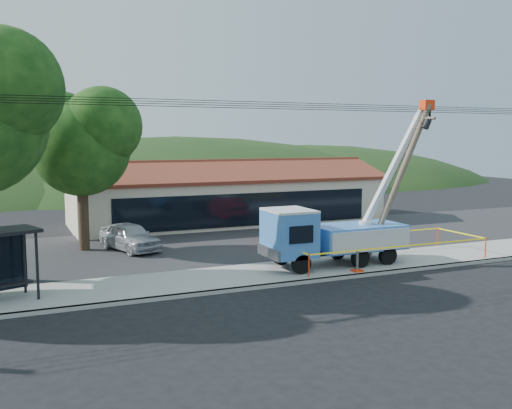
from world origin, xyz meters
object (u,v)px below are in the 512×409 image
Objects in this scene: car_silver at (130,252)px; car_red at (294,245)px; leaning_pole at (401,175)px; utility_truck at (331,234)px.

car_red is (9.18, -1.70, 0.00)m from car_silver.
car_red is (-2.59, 6.36, -4.41)m from leaning_pole.
utility_truck is 6.32m from car_red.
car_red is (1.11, 6.00, -1.63)m from utility_truck.
utility_truck is 1.15× the size of leaning_pole.
utility_truck reaches higher than car_silver.
car_silver is (-8.07, 7.69, -1.63)m from utility_truck.
car_red is at bearing -28.49° from car_silver.
car_silver is at bearing 145.62° from leaning_pole.
utility_truck is 11.27m from car_silver.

